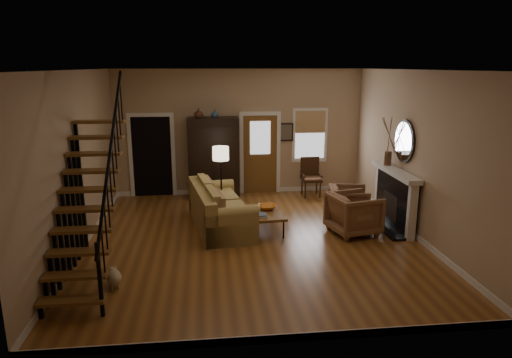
{
  "coord_description": "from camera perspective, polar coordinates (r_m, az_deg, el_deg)",
  "views": [
    {
      "loc": [
        -0.88,
        -8.47,
        3.38
      ],
      "look_at": [
        0.1,
        0.4,
        1.15
      ],
      "focal_mm": 32.0,
      "sensor_mm": 36.0,
      "label": 1
    }
  ],
  "objects": [
    {
      "name": "staircase",
      "position": [
        7.63,
        -20.53,
        -0.37
      ],
      "size": [
        0.94,
        2.8,
        3.2
      ],
      "primitive_type": null,
      "color": "brown",
      "rests_on": "ground"
    },
    {
      "name": "dog",
      "position": [
        7.62,
        -17.32,
        -11.8
      ],
      "size": [
        0.34,
        0.44,
        0.28
      ],
      "primitive_type": null,
      "rotation": [
        0.0,
        0.0,
        0.3
      ],
      "color": "tan",
      "rests_on": "ground"
    },
    {
      "name": "bowl",
      "position": [
        9.63,
        1.39,
        -3.53
      ],
      "size": [
        0.38,
        0.38,
        0.09
      ],
      "primitive_type": "imported",
      "color": "orange",
      "rests_on": "coffee_table"
    },
    {
      "name": "armoire",
      "position": [
        11.86,
        -5.32,
        2.63
      ],
      "size": [
        1.3,
        0.6,
        2.1
      ],
      "primitive_type": null,
      "color": "black",
      "rests_on": "ground"
    },
    {
      "name": "coffee_table",
      "position": [
        9.56,
        1.21,
        -5.31
      ],
      "size": [
        0.75,
        1.17,
        0.43
      ],
      "primitive_type": null,
      "rotation": [
        0.0,
        0.0,
        0.08
      ],
      "color": "brown",
      "rests_on": "ground"
    },
    {
      "name": "books",
      "position": [
        9.19,
        0.71,
        -4.53
      ],
      "size": [
        0.21,
        0.28,
        0.05
      ],
      "primitive_type": null,
      "color": "beige",
      "rests_on": "coffee_table"
    },
    {
      "name": "fireplace",
      "position": [
        10.18,
        17.15,
        -1.66
      ],
      "size": [
        0.33,
        1.95,
        2.3
      ],
      "color": "black",
      "rests_on": "ground"
    },
    {
      "name": "sofa",
      "position": [
        9.72,
        -4.47,
        -3.59
      ],
      "size": [
        1.4,
        2.52,
        0.89
      ],
      "primitive_type": null,
      "rotation": [
        0.0,
        0.0,
        0.16
      ],
      "color": "tan",
      "rests_on": "ground"
    },
    {
      "name": "floor_lamp",
      "position": [
        10.43,
        -4.37,
        -0.32
      ],
      "size": [
        0.46,
        0.46,
        1.61
      ],
      "primitive_type": null,
      "rotation": [
        0.0,
        0.0,
        -0.29
      ],
      "color": "black",
      "rests_on": "ground"
    },
    {
      "name": "vase_b",
      "position": [
        11.59,
        -5.19,
        8.14
      ],
      "size": [
        0.2,
        0.2,
        0.21
      ],
      "primitive_type": "imported",
      "color": "#334C60",
      "rests_on": "armoire"
    },
    {
      "name": "armchair_right",
      "position": [
        10.36,
        11.51,
        -3.06
      ],
      "size": [
        0.99,
        0.97,
        0.77
      ],
      "primitive_type": "imported",
      "rotation": [
        0.0,
        0.0,
        1.38
      ],
      "color": "brown",
      "rests_on": "ground"
    },
    {
      "name": "room",
      "position": [
        10.42,
        -3.65,
        3.62
      ],
      "size": [
        7.0,
        7.33,
        3.3
      ],
      "color": "brown",
      "rests_on": "ground"
    },
    {
      "name": "side_chair",
      "position": [
        12.09,
        6.93,
        0.19
      ],
      "size": [
        0.54,
        0.54,
        1.02
      ],
      "primitive_type": null,
      "color": "#392212",
      "rests_on": "ground"
    },
    {
      "name": "armchair_left",
      "position": [
        9.59,
        12.14,
        -4.26
      ],
      "size": [
        1.11,
        1.1,
        0.85
      ],
      "primitive_type": "imported",
      "rotation": [
        0.0,
        0.0,
        1.8
      ],
      "color": "brown",
      "rests_on": "ground"
    },
    {
      "name": "vase_a",
      "position": [
        11.58,
        -7.19,
        8.19
      ],
      "size": [
        0.24,
        0.24,
        0.25
      ],
      "primitive_type": "imported",
      "color": "#4C2619",
      "rests_on": "armoire"
    }
  ]
}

